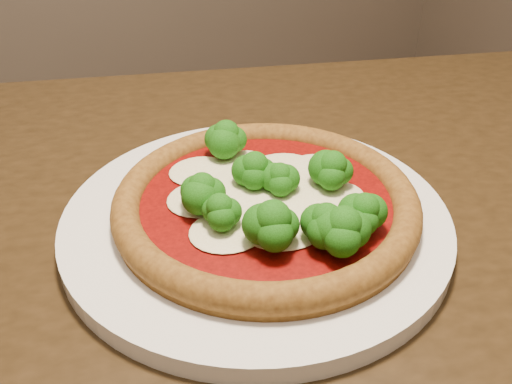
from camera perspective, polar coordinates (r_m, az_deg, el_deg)
name	(u,v)px	position (r m, az deg, el deg)	size (l,w,h in m)	color
dining_table	(262,303)	(0.59, 0.63, -11.01)	(1.46, 1.14, 0.75)	black
plate	(256,220)	(0.52, 0.00, -2.82)	(0.35, 0.35, 0.02)	silver
pizza	(269,200)	(0.51, 1.30, -0.77)	(0.28, 0.28, 0.06)	brown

